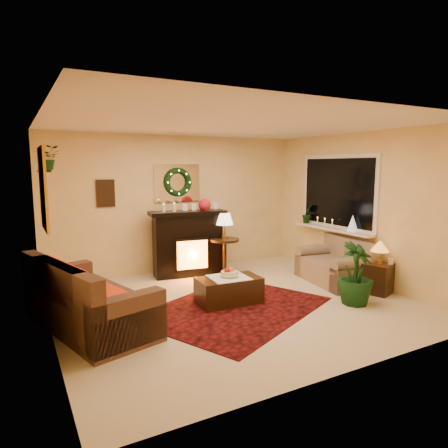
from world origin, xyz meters
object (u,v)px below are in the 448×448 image
end_table_square (378,277)px  coffee_table (229,290)px  side_table_round (225,258)px  fireplace (188,246)px  sofa (89,294)px  loveseat (333,259)px

end_table_square → coffee_table: size_ratio=0.52×
side_table_round → end_table_square: (1.66, -2.08, -0.05)m
end_table_square → fireplace: bearing=132.6°
side_table_round → end_table_square: 2.66m
end_table_square → sofa: bearing=169.7°
coffee_table → sofa: bearing=-178.5°
sofa → end_table_square: sofa is taller
fireplace → side_table_round: 0.72m
sofa → fireplace: bearing=23.3°
sofa → loveseat: size_ratio=1.54×
side_table_round → coffee_table: side_table_round is taller
sofa → side_table_round: sofa is taller
sofa → end_table_square: size_ratio=4.24×
sofa → loveseat: (4.10, 0.01, -0.01)m
loveseat → end_table_square: 0.83m
fireplace → coffee_table: size_ratio=1.34×
end_table_square → loveseat: bearing=104.2°
fireplace → end_table_square: fireplace is taller
fireplace → side_table_round: fireplace is taller
loveseat → end_table_square: size_ratio=2.75×
sofa → fireplace: 2.64m
fireplace → coffee_table: fireplace is taller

